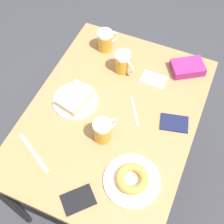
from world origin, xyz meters
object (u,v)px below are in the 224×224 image
Objects in this scene: plate_with_cake at (75,99)px; plate_with_donut at (132,179)px; beer_mug_left at (123,62)px; passport_near_edge at (174,123)px; knife at (34,153)px; beer_mug_center at (103,130)px; blue_pouch at (188,68)px; beer_mug_right at (105,40)px; napkin_folded at (153,79)px; fork at (135,111)px; passport_far_edge at (78,200)px.

plate_with_cake is 0.47m from plate_with_donut.
plate_with_cake is 0.30m from beer_mug_left.
plate_with_donut is 0.34m from passport_near_edge.
plate_with_cake is at bearing -97.96° from knife.
beer_mug_center is at bearing -36.35° from plate_with_donut.
plate_with_donut is (-0.39, 0.26, -0.00)m from plate_with_cake.
blue_pouch reaches higher than knife.
beer_mug_right is 0.33m from napkin_folded.
passport_near_edge reaches higher than knife.
passport_far_edge is (0.05, 0.47, 0.00)m from fork.
blue_pouch reaches higher than passport_near_edge.
plate_with_donut is at bearing 99.79° from napkin_folded.
passport_near_edge is at bearing -144.73° from beer_mug_center.
plate_with_donut is at bearing 122.04° from beer_mug_right.
fork is at bearing -70.85° from plate_with_donut.
napkin_folded is at bearing -95.03° from fork.
beer_mug_right is at bearing -67.26° from beer_mug_center.
plate_with_cake is 1.90× the size of beer_mug_right.
beer_mug_right reaches higher than passport_far_edge.
fork is at bearing -96.49° from passport_far_edge.
beer_mug_center is 0.31m from knife.
blue_pouch is (-0.43, -0.39, 0.00)m from plate_with_cake.
beer_mug_left is 0.17m from napkin_folded.
beer_mug_right reaches higher than plate_with_donut.
plate_with_donut is at bearing 76.75° from passport_near_edge.
passport_near_edge is 0.75× the size of blue_pouch.
plate_with_donut is 0.75m from beer_mug_right.
beer_mug_left is (0.26, -0.53, 0.04)m from plate_with_donut.
beer_mug_left is 0.40m from beer_mug_center.
passport_far_edge is (-0.27, 0.11, 0.00)m from knife.
fork is at bearing 65.37° from blue_pouch.
beer_mug_right is (0.14, -0.11, 0.00)m from beer_mug_left.
beer_mug_left is 1.01× the size of beer_mug_center.
blue_pouch reaches higher than fork.
passport_far_edge is (-0.09, 0.69, -0.05)m from beer_mug_left.
passport_near_edge is (-0.27, -0.19, -0.05)m from beer_mug_center.
beer_mug_center is at bearing -85.07° from passport_far_edge.
beer_mug_center is 0.33m from passport_near_edge.
napkin_folded is 0.60× the size of knife.
napkin_folded is at bearing 42.24° from blue_pouch.
napkin_folded is 0.80× the size of passport_far_edge.
beer_mug_right is 0.59× the size of blue_pouch.
knife is (0.43, 0.05, -0.02)m from plate_with_donut.
beer_mug_left and beer_mug_center have the same top height.
passport_far_edge is at bearing 94.93° from beer_mug_center.
beer_mug_right is at bearing -88.41° from plate_with_cake.
plate_with_cake is at bearing -61.94° from passport_far_edge.
napkin_folded is (-0.17, -0.00, -0.05)m from beer_mug_left.
beer_mug_right is at bearing 2.60° from blue_pouch.
beer_mug_center is 0.59× the size of blue_pouch.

